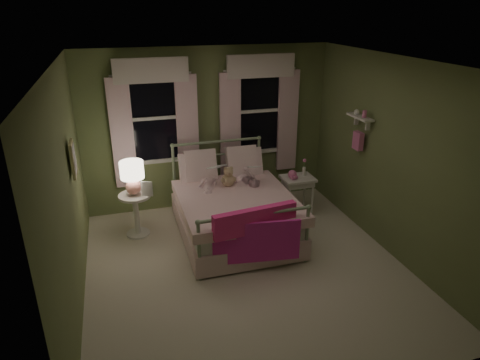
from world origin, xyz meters
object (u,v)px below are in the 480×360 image
object	(u,v)px
nightstand_right	(298,183)
table_lamp	(132,175)
teddy_bear	(228,178)
child_right	(243,163)
bed	(233,210)
nightstand_left	(136,209)
child_left	(207,165)

from	to	relation	value
nightstand_right	table_lamp	bearing A→B (deg)	178.59
teddy_bear	child_right	bearing A→B (deg)	29.50
bed	child_right	distance (m)	0.76
nightstand_left	table_lamp	distance (m)	0.54
child_left	teddy_bear	bearing A→B (deg)	163.60
child_left	table_lamp	bearing A→B (deg)	15.66
child_left	nightstand_left	xyz separation A→B (m)	(-1.09, -0.05, -0.55)
bed	table_lamp	bearing A→B (deg)	164.75
child_left	nightstand_left	size ratio (longest dim) A/B	1.22
nightstand_right	bed	bearing A→B (deg)	-164.91
child_right	teddy_bear	distance (m)	0.36
child_left	table_lamp	size ratio (longest dim) A/B	1.60
teddy_bear	nightstand_right	world-z (taller)	teddy_bear
teddy_bear	nightstand_right	xyz separation A→B (m)	(1.15, 0.05, -0.24)
teddy_bear	nightstand_left	distance (m)	1.42
child_right	nightstand_right	world-z (taller)	child_right
teddy_bear	table_lamp	distance (m)	1.38
bed	nightstand_left	bearing A→B (deg)	164.75
child_right	child_left	bearing A→B (deg)	-13.19
bed	teddy_bear	world-z (taller)	bed
child_left	nightstand_left	bearing A→B (deg)	15.66
teddy_bear	table_lamp	bearing A→B (deg)	175.41
bed	teddy_bear	size ratio (longest dim) A/B	6.35
bed	teddy_bear	distance (m)	0.49
child_left	nightstand_left	world-z (taller)	child_left
nightstand_left	child_left	bearing A→B (deg)	2.57
child_left	teddy_bear	world-z (taller)	child_left
teddy_bear	child_left	bearing A→B (deg)	150.50
nightstand_left	bed	bearing A→B (deg)	-15.25
child_right	nightstand_left	bearing A→B (deg)	-11.50
bed	teddy_bear	bearing A→B (deg)	90.00
child_left	teddy_bear	distance (m)	0.37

